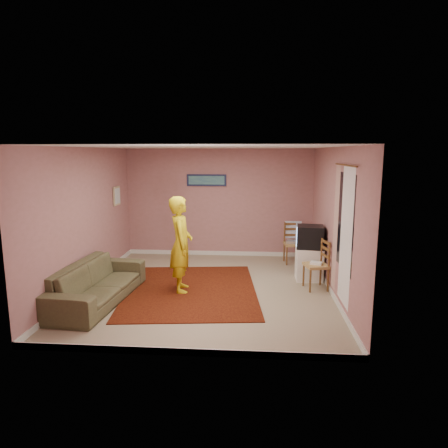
# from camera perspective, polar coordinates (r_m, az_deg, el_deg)

# --- Properties ---
(ground) EXTENTS (5.00, 5.00, 0.00)m
(ground) POSITION_cam_1_polar(r_m,az_deg,el_deg) (7.54, -2.33, -9.23)
(ground) COLOR gray
(ground) RESTS_ON ground
(wall_back) EXTENTS (4.50, 0.02, 2.60)m
(wall_back) POSITION_cam_1_polar(r_m,az_deg,el_deg) (9.68, -0.70, 3.03)
(wall_back) COLOR #A96F73
(wall_back) RESTS_ON ground
(wall_front) EXTENTS (4.50, 0.02, 2.60)m
(wall_front) POSITION_cam_1_polar(r_m,az_deg,el_deg) (4.79, -5.87, -4.45)
(wall_front) COLOR #A96F73
(wall_front) RESTS_ON ground
(wall_left) EXTENTS (0.02, 5.00, 2.60)m
(wall_left) POSITION_cam_1_polar(r_m,az_deg,el_deg) (7.80, -19.06, 0.73)
(wall_left) COLOR #A96F73
(wall_left) RESTS_ON ground
(wall_right) EXTENTS (0.02, 5.00, 2.60)m
(wall_right) POSITION_cam_1_polar(r_m,az_deg,el_deg) (7.31, 15.41, 0.32)
(wall_right) COLOR #A96F73
(wall_right) RESTS_ON ground
(ceiling) EXTENTS (4.50, 5.00, 0.02)m
(ceiling) POSITION_cam_1_polar(r_m,az_deg,el_deg) (7.11, -2.48, 10.93)
(ceiling) COLOR silver
(ceiling) RESTS_ON wall_back
(baseboard_back) EXTENTS (4.50, 0.02, 0.10)m
(baseboard_back) POSITION_cam_1_polar(r_m,az_deg,el_deg) (9.90, -0.68, -4.17)
(baseboard_back) COLOR silver
(baseboard_back) RESTS_ON ground
(baseboard_front) EXTENTS (4.50, 0.02, 0.10)m
(baseboard_front) POSITION_cam_1_polar(r_m,az_deg,el_deg) (5.26, -5.59, -17.72)
(baseboard_front) COLOR silver
(baseboard_front) RESTS_ON ground
(baseboard_left) EXTENTS (0.02, 5.00, 0.10)m
(baseboard_left) POSITION_cam_1_polar(r_m,az_deg,el_deg) (8.09, -18.47, -8.04)
(baseboard_left) COLOR silver
(baseboard_left) RESTS_ON ground
(baseboard_right) EXTENTS (0.02, 5.00, 0.10)m
(baseboard_right) POSITION_cam_1_polar(r_m,az_deg,el_deg) (7.61, 14.88, -8.99)
(baseboard_right) COLOR silver
(baseboard_right) RESTS_ON ground
(window) EXTENTS (0.01, 1.10, 1.50)m
(window) POSITION_cam_1_polar(r_m,az_deg,el_deg) (6.41, 16.94, 0.26)
(window) COLOR black
(window) RESTS_ON wall_right
(curtain_sheer) EXTENTS (0.01, 0.75, 2.10)m
(curtain_sheer) POSITION_cam_1_polar(r_m,az_deg,el_deg) (6.30, 17.01, -1.77)
(curtain_sheer) COLOR white
(curtain_sheer) RESTS_ON wall_right
(curtain_floral) EXTENTS (0.01, 0.35, 2.10)m
(curtain_floral) POSITION_cam_1_polar(r_m,az_deg,el_deg) (6.97, 15.65, -0.58)
(curtain_floral) COLOR beige
(curtain_floral) RESTS_ON wall_right
(curtain_rod) EXTENTS (0.02, 1.40, 0.02)m
(curtain_rod) POSITION_cam_1_polar(r_m,az_deg,el_deg) (6.32, 16.96, 8.06)
(curtain_rod) COLOR brown
(curtain_rod) RESTS_ON wall_right
(picture_back) EXTENTS (0.95, 0.04, 0.28)m
(picture_back) POSITION_cam_1_polar(r_m,az_deg,el_deg) (9.62, -2.51, 6.27)
(picture_back) COLOR #161B3C
(picture_back) RESTS_ON wall_back
(picture_left) EXTENTS (0.04, 0.38, 0.42)m
(picture_left) POSITION_cam_1_polar(r_m,az_deg,el_deg) (9.23, -15.06, 3.90)
(picture_left) COLOR tan
(picture_left) RESTS_ON wall_left
(area_rug) EXTENTS (2.65, 3.18, 0.02)m
(area_rug) POSITION_cam_1_polar(r_m,az_deg,el_deg) (7.49, -4.72, -9.34)
(area_rug) COLOR black
(area_rug) RESTS_ON ground
(tv_cabinet) EXTENTS (0.51, 0.47, 0.65)m
(tv_cabinet) POSITION_cam_1_polar(r_m,az_deg,el_deg) (8.15, 12.06, -5.57)
(tv_cabinet) COLOR white
(tv_cabinet) RESTS_ON ground
(crt_tv) EXTENTS (0.57, 0.52, 0.44)m
(crt_tv) POSITION_cam_1_polar(r_m,az_deg,el_deg) (8.02, 12.17, -1.80)
(crt_tv) COLOR black
(crt_tv) RESTS_ON tv_cabinet
(chair_a) EXTENTS (0.46, 0.44, 0.50)m
(chair_a) POSITION_cam_1_polar(r_m,az_deg,el_deg) (9.22, 9.92, -2.13)
(chair_a) COLOR tan
(chair_a) RESTS_ON ground
(dvd_player) EXTENTS (0.36, 0.28, 0.05)m
(dvd_player) POSITION_cam_1_polar(r_m,az_deg,el_deg) (9.23, 9.91, -2.53)
(dvd_player) COLOR #ACACB1
(dvd_player) RESTS_ON chair_a
(blue_throw) EXTENTS (0.38, 0.05, 0.39)m
(blue_throw) POSITION_cam_1_polar(r_m,az_deg,el_deg) (9.37, 9.84, -0.80)
(blue_throw) COLOR #829FD5
(blue_throw) RESTS_ON chair_a
(chair_b) EXTENTS (0.48, 0.49, 0.50)m
(chair_b) POSITION_cam_1_polar(r_m,az_deg,el_deg) (7.57, 13.05, -4.95)
(chair_b) COLOR tan
(chair_b) RESTS_ON ground
(game_console) EXTENTS (0.24, 0.21, 0.04)m
(game_console) POSITION_cam_1_polar(r_m,az_deg,el_deg) (7.59, 13.03, -5.47)
(game_console) COLOR white
(game_console) RESTS_ON chair_b
(sofa) EXTENTS (1.08, 2.34, 0.66)m
(sofa) POSITION_cam_1_polar(r_m,az_deg,el_deg) (7.15, -17.72, -8.01)
(sofa) COLOR brown
(sofa) RESTS_ON ground
(person) EXTENTS (0.52, 0.70, 1.74)m
(person) POSITION_cam_1_polar(r_m,az_deg,el_deg) (7.24, -6.17, -2.91)
(person) COLOR gold
(person) RESTS_ON ground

